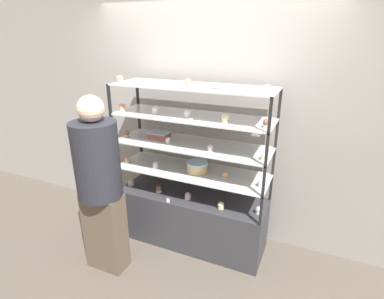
% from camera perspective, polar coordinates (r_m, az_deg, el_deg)
% --- Properties ---
extents(ground_plane, '(20.00, 20.00, 0.00)m').
position_cam_1_polar(ground_plane, '(3.54, 0.00, -16.88)').
color(ground_plane, brown).
extents(back_wall, '(8.00, 0.05, 2.60)m').
position_cam_1_polar(back_wall, '(3.28, 2.85, 5.54)').
color(back_wall, gray).
rests_on(back_wall, ground_plane).
extents(display_base, '(1.57, 0.51, 0.58)m').
position_cam_1_polar(display_base, '(3.37, 0.00, -12.97)').
color(display_base, '#333338').
rests_on(display_base, ground_plane).
extents(display_riser_lower, '(1.57, 0.51, 0.29)m').
position_cam_1_polar(display_riser_lower, '(3.09, 0.00, -4.26)').
color(display_riser_lower, black).
rests_on(display_riser_lower, display_base).
extents(display_riser_middle, '(1.57, 0.51, 0.29)m').
position_cam_1_polar(display_riser_middle, '(2.98, 0.00, 0.77)').
color(display_riser_middle, black).
rests_on(display_riser_middle, display_riser_lower).
extents(display_riser_upper, '(1.57, 0.51, 0.29)m').
position_cam_1_polar(display_riser_upper, '(2.89, 0.00, 6.14)').
color(display_riser_upper, black).
rests_on(display_riser_upper, display_riser_middle).
extents(display_riser_top, '(1.57, 0.51, 0.29)m').
position_cam_1_polar(display_riser_top, '(2.83, 0.00, 11.79)').
color(display_riser_top, black).
rests_on(display_riser_top, display_riser_upper).
extents(layer_cake_centerpiece, '(0.22, 0.22, 0.11)m').
position_cam_1_polar(layer_cake_centerpiece, '(3.04, 1.00, -3.30)').
color(layer_cake_centerpiece, '#DBBC84').
rests_on(layer_cake_centerpiece, display_riser_lower).
extents(sheet_cake_frosted, '(0.22, 0.15, 0.06)m').
position_cam_1_polar(sheet_cake_frosted, '(3.18, -6.31, 2.81)').
color(sheet_cake_frosted, '#C66660').
rests_on(sheet_cake_frosted, display_riser_middle).
extents(cupcake_0, '(0.06, 0.06, 0.07)m').
position_cam_1_polar(cupcake_0, '(3.46, -11.55, -6.21)').
color(cupcake_0, white).
rests_on(cupcake_0, display_base).
extents(cupcake_1, '(0.06, 0.06, 0.07)m').
position_cam_1_polar(cupcake_1, '(3.28, -6.34, -7.53)').
color(cupcake_1, white).
rests_on(cupcake_1, display_base).
extents(cupcake_2, '(0.06, 0.06, 0.07)m').
position_cam_1_polar(cupcake_2, '(3.13, -0.82, -8.85)').
color(cupcake_2, white).
rests_on(cupcake_2, display_base).
extents(cupcake_3, '(0.06, 0.06, 0.07)m').
position_cam_1_polar(cupcake_3, '(2.98, 5.52, -10.58)').
color(cupcake_3, '#CCB28C').
rests_on(cupcake_3, display_base).
extents(cupcake_4, '(0.06, 0.06, 0.07)m').
position_cam_1_polar(cupcake_4, '(2.97, 12.59, -11.25)').
color(cupcake_4, beige).
rests_on(cupcake_4, display_base).
extents(price_tag_0, '(0.04, 0.00, 0.04)m').
position_cam_1_polar(price_tag_0, '(3.09, -4.58, -9.67)').
color(price_tag_0, white).
rests_on(price_tag_0, display_base).
extents(cupcake_5, '(0.06, 0.06, 0.07)m').
position_cam_1_polar(cupcake_5, '(3.34, -12.29, -1.90)').
color(cupcake_5, '#CCB28C').
rests_on(cupcake_5, display_riser_lower).
extents(cupcake_6, '(0.06, 0.06, 0.07)m').
position_cam_1_polar(cupcake_6, '(3.15, -6.98, -2.94)').
color(cupcake_6, white).
rests_on(cupcake_6, display_riser_lower).
extents(cupcake_7, '(0.06, 0.06, 0.07)m').
position_cam_1_polar(cupcake_7, '(2.92, 6.30, -4.96)').
color(cupcake_7, '#CCB28C').
rests_on(cupcake_7, display_riser_lower).
extents(cupcake_8, '(0.06, 0.06, 0.07)m').
position_cam_1_polar(cupcake_8, '(2.83, 12.96, -6.32)').
color(cupcake_8, beige).
rests_on(cupcake_8, display_riser_lower).
extents(price_tag_1, '(0.04, 0.00, 0.04)m').
position_cam_1_polar(price_tag_1, '(2.92, -3.57, -5.08)').
color(price_tag_1, white).
rests_on(price_tag_1, display_riser_lower).
extents(cupcake_9, '(0.05, 0.05, 0.06)m').
position_cam_1_polar(cupcake_9, '(3.26, -12.30, 2.93)').
color(cupcake_9, '#CCB28C').
rests_on(cupcake_9, display_riser_middle).
extents(cupcake_10, '(0.05, 0.05, 0.06)m').
position_cam_1_polar(cupcake_10, '(3.00, -4.58, 1.74)').
color(cupcake_10, beige).
rests_on(cupcake_10, display_riser_middle).
extents(cupcake_11, '(0.05, 0.05, 0.06)m').
position_cam_1_polar(cupcake_11, '(2.79, 3.50, 0.27)').
color(cupcake_11, white).
rests_on(cupcake_11, display_riser_middle).
extents(cupcake_12, '(0.05, 0.05, 0.06)m').
position_cam_1_polar(cupcake_12, '(2.66, 13.47, -1.32)').
color(cupcake_12, white).
rests_on(cupcake_12, display_riser_middle).
extents(price_tag_2, '(0.04, 0.00, 0.04)m').
position_cam_1_polar(price_tag_2, '(2.64, 4.84, -1.15)').
color(price_tag_2, white).
rests_on(price_tag_2, display_riser_middle).
extents(cupcake_13, '(0.07, 0.07, 0.08)m').
position_cam_1_polar(cupcake_13, '(3.14, -13.10, 7.76)').
color(cupcake_13, beige).
rests_on(cupcake_13, display_riser_upper).
extents(cupcake_14, '(0.07, 0.07, 0.08)m').
position_cam_1_polar(cupcake_14, '(2.99, -7.02, 7.49)').
color(cupcake_14, white).
rests_on(cupcake_14, display_riser_upper).
extents(cupcake_15, '(0.07, 0.07, 0.08)m').
position_cam_1_polar(cupcake_15, '(2.82, -0.88, 6.83)').
color(cupcake_15, beige).
rests_on(cupcake_15, display_riser_upper).
extents(cupcake_16, '(0.07, 0.07, 0.08)m').
position_cam_1_polar(cupcake_16, '(2.65, 6.37, 5.83)').
color(cupcake_16, '#CCB28C').
rests_on(cupcake_16, display_riser_upper).
extents(cupcake_17, '(0.07, 0.07, 0.08)m').
position_cam_1_polar(cupcake_17, '(2.57, 14.08, 4.83)').
color(cupcake_17, white).
rests_on(cupcake_17, display_riser_upper).
extents(price_tag_3, '(0.04, 0.00, 0.04)m').
position_cam_1_polar(price_tag_3, '(2.64, -0.16, 5.51)').
color(price_tag_3, white).
rests_on(price_tag_3, display_riser_upper).
extents(cupcake_18, '(0.06, 0.06, 0.07)m').
position_cam_1_polar(cupcake_18, '(3.07, -13.58, 12.86)').
color(cupcake_18, '#CCB28C').
rests_on(cupcake_18, display_riser_top).
extents(cupcake_19, '(0.06, 0.06, 0.07)m').
position_cam_1_polar(cupcake_19, '(2.77, -0.77, 12.59)').
color(cupcake_19, '#CCB28C').
rests_on(cupcake_19, display_riser_top).
extents(cupcake_20, '(0.06, 0.06, 0.07)m').
position_cam_1_polar(cupcake_20, '(2.49, 14.20, 11.04)').
color(cupcake_20, beige).
rests_on(cupcake_20, display_riser_top).
extents(price_tag_4, '(0.04, 0.00, 0.04)m').
position_cam_1_polar(price_tag_4, '(2.53, 2.34, 11.52)').
color(price_tag_4, white).
rests_on(price_tag_4, display_riser_top).
extents(donut_glazed, '(0.14, 0.14, 0.04)m').
position_cam_1_polar(donut_glazed, '(2.68, 5.35, 11.91)').
color(donut_glazed, '#EFB2BC').
rests_on(donut_glazed, display_riser_top).
extents(customer_figure, '(0.40, 0.40, 1.72)m').
position_cam_1_polar(customer_figure, '(2.85, -17.17, -6.15)').
color(customer_figure, brown).
rests_on(customer_figure, ground_plane).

